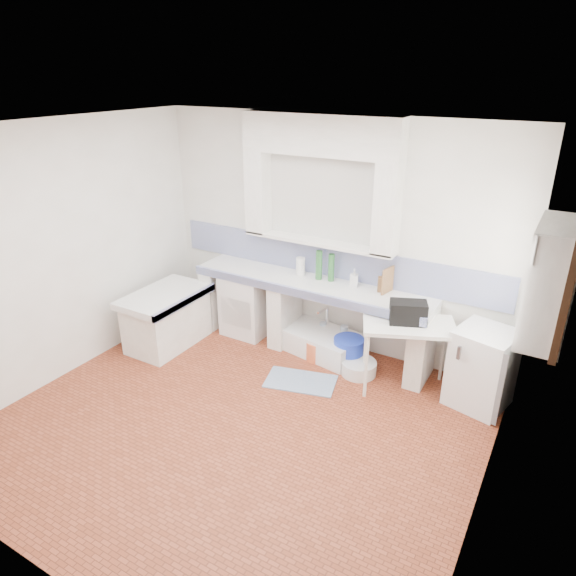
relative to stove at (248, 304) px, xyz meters
The scene contains 36 objects.
floor 2.00m from the stove, 59.16° to the right, with size 4.50×4.50×0.00m, color brown.
ceiling 3.10m from the stove, 59.16° to the right, with size 4.50×4.50×0.00m, color white.
wall_back 1.45m from the stove, 17.36° to the left, with size 4.50×4.50×0.00m, color white.
wall_front 3.95m from the stove, 74.73° to the right, with size 4.50×4.50×0.00m, color white.
wall_left 2.32m from the stove, 126.42° to the right, with size 4.50×4.50×0.00m, color white.
wall_right 3.80m from the stove, 27.37° to the right, with size 4.50×4.50×0.00m, color white.
alcove_mass 2.36m from the stove, 11.82° to the left, with size 1.90×0.25×0.45m, color white.
window_frame 3.67m from the stove, ahead, with size 0.35×0.86×1.06m, color #352110.
lace_valance 3.68m from the stove, ahead, with size 0.01×0.84×0.24m, color white.
counter_slab 1.01m from the stove, ahead, with size 3.00×0.60×0.08m, color white.
counter_lip 1.05m from the stove, 16.32° to the right, with size 3.00×0.04×0.10m, color navy.
counter_pier_left 0.49m from the stove, behind, with size 0.20×0.55×0.82m, color white.
counter_pier_mid 0.56m from the stove, ahead, with size 0.20×0.55×0.82m, color white.
counter_pier_right 2.31m from the stove, ahead, with size 0.20×0.55×0.82m, color white.
peninsula_top 1.08m from the stove, 131.45° to the right, with size 0.70×1.10×0.08m, color white.
peninsula_base 1.05m from the stove, 131.45° to the right, with size 0.60×1.00×0.62m, color white.
peninsula_lip 0.90m from the stove, 114.85° to the right, with size 0.04×1.10×0.10m, color navy.
backsplash 1.26m from the stove, 16.58° to the left, with size 4.27×0.03×0.40m, color navy.
stove is the anchor object (origin of this frame).
sink 1.08m from the stove, ahead, with size 1.04×0.56×0.25m, color white.
side_table 2.23m from the stove, ahead, with size 0.95×0.53×0.04m, color white.
fridge 2.97m from the stove, ahead, with size 0.55×0.55×0.85m, color white.
bucket_red 0.85m from the stove, ahead, with size 0.27×0.27×0.25m, color red.
bucket_orange 1.16m from the stove, ahead, with size 0.26×0.26×0.24m, color orange.
bucket_blue 1.51m from the stove, ahead, with size 0.36×0.36×0.34m, color blue.
basin_white 1.73m from the stove, ahead, with size 0.40×0.40×0.16m, color white.
water_bottle_a 1.06m from the stove, ahead, with size 0.08×0.08×0.32m, color silver.
water_bottle_b 1.34m from the stove, ahead, with size 0.09×0.09×0.34m, color silver.
black_bag 2.25m from the stove, ahead, with size 0.38×0.22×0.24m, color black.
green_bottle_a 1.18m from the stove, ahead, with size 0.08×0.08×0.36m, color #2B6930.
green_bottle_b 1.30m from the stove, ahead, with size 0.07×0.07×0.34m, color #2B6930.
knife_block 1.84m from the stove, ahead, with size 0.09×0.07×0.18m, color olive.
cutting_board 1.93m from the stove, ahead, with size 0.02×0.22×0.30m, color olive.
paper_towel 0.94m from the stove, 12.14° to the left, with size 0.11×0.11×0.22m, color white.
soap_bottle 1.53m from the stove, ahead, with size 0.09×0.10×0.21m, color white.
rug 1.44m from the stove, 30.95° to the right, with size 0.78×0.44×0.01m, color #2F4D81.
Camera 1 is at (2.51, -3.32, 3.25)m, focal length 32.06 mm.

